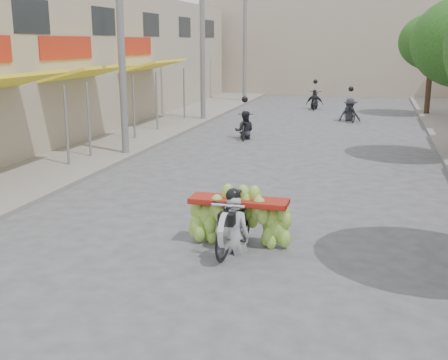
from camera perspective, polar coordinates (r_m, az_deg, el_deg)
sidewalk_left at (r=22.90m, az=-10.44°, el=4.23°), size 4.00×60.00×0.12m
far_building at (r=43.45m, az=11.74°, el=13.22°), size 20.00×6.00×7.00m
utility_pole_mid at (r=19.19m, az=-10.45°, el=14.30°), size 0.60×0.24×8.00m
utility_pole_far at (r=27.60m, az=-2.21°, el=14.33°), size 0.60×0.24×8.00m
utility_pole_back at (r=36.29m, az=2.13°, el=14.24°), size 0.60×0.24×8.00m
street_tree_far at (r=31.47m, az=20.42°, el=13.01°), size 3.40×3.40×5.25m
banana_motorbike at (r=10.48m, az=1.20°, el=-3.47°), size 2.20×1.96×2.07m
bg_motorbike_a at (r=22.60m, az=2.11°, el=6.05°), size 0.87×1.77×1.95m
bg_motorbike_b at (r=28.21m, az=12.70°, el=7.50°), size 1.18×1.88×1.95m
bg_motorbike_c at (r=32.99m, az=9.22°, el=8.44°), size 0.99×1.80×1.95m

